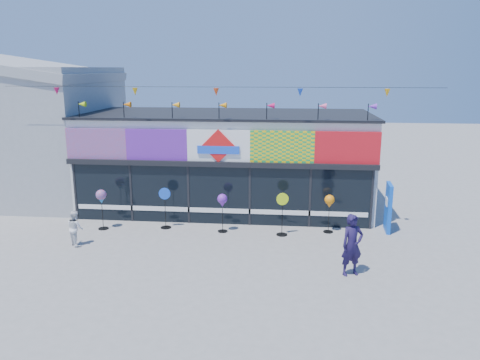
# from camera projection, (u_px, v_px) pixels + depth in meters

# --- Properties ---
(ground) EXTENTS (80.00, 80.00, 0.00)m
(ground) POSITION_uv_depth(u_px,v_px,m) (204.00, 258.00, 15.09)
(ground) COLOR slate
(ground) RESTS_ON ground
(kite_shop) EXTENTS (16.00, 5.70, 5.31)m
(kite_shop) POSITION_uv_depth(u_px,v_px,m) (227.00, 160.00, 20.36)
(kite_shop) COLOR white
(kite_shop) RESTS_ON ground
(neighbour_building) EXTENTS (8.18, 7.20, 6.87)m
(neighbour_building) POSITION_uv_depth(u_px,v_px,m) (20.00, 128.00, 22.10)
(neighbour_building) COLOR #989A9D
(neighbour_building) RESTS_ON ground
(blue_sign) EXTENTS (0.20, 0.92, 1.82)m
(blue_sign) POSITION_uv_depth(u_px,v_px,m) (388.00, 207.00, 17.36)
(blue_sign) COLOR blue
(blue_sign) RESTS_ON ground
(spinner_0) EXTENTS (0.39, 0.39, 1.54)m
(spinner_0) POSITION_uv_depth(u_px,v_px,m) (101.00, 198.00, 17.51)
(spinner_0) COLOR black
(spinner_0) RESTS_ON ground
(spinner_1) EXTENTS (0.44, 0.40, 1.58)m
(spinner_1) POSITION_uv_depth(u_px,v_px,m) (165.00, 207.00, 17.71)
(spinner_1) COLOR black
(spinner_1) RESTS_ON ground
(spinner_2) EXTENTS (0.37, 0.37, 1.46)m
(spinner_2) POSITION_uv_depth(u_px,v_px,m) (222.00, 202.00, 17.22)
(spinner_2) COLOR black
(spinner_2) RESTS_ON ground
(spinner_3) EXTENTS (0.44, 0.40, 1.59)m
(spinner_3) POSITION_uv_depth(u_px,v_px,m) (282.00, 213.00, 16.94)
(spinner_3) COLOR black
(spinner_3) RESTS_ON ground
(spinner_4) EXTENTS (0.36, 0.36, 1.44)m
(spinner_4) POSITION_uv_depth(u_px,v_px,m) (329.00, 202.00, 17.17)
(spinner_4) COLOR black
(spinner_4) RESTS_ON ground
(adult_man) EXTENTS (0.79, 0.67, 1.85)m
(adult_man) POSITION_uv_depth(u_px,v_px,m) (352.00, 245.00, 13.64)
(adult_man) COLOR #1A1239
(adult_man) RESTS_ON ground
(child) EXTENTS (0.67, 0.66, 1.23)m
(child) POSITION_uv_depth(u_px,v_px,m) (75.00, 228.00, 16.03)
(child) COLOR white
(child) RESTS_ON ground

